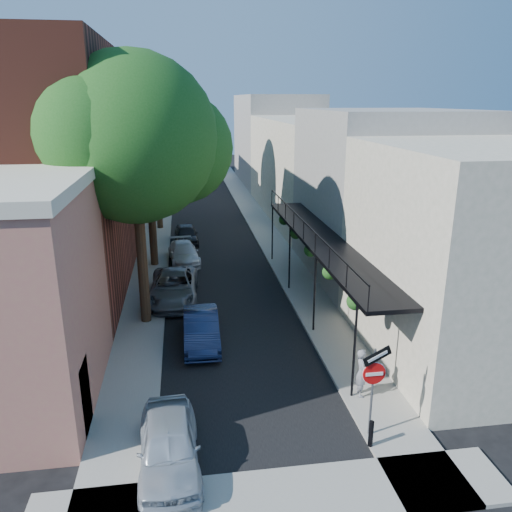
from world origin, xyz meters
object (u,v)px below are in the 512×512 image
object	(u,v)px
oak_near	(145,141)
parked_car_e	(186,234)
bollard	(371,434)
parked_car_d	(184,253)
oak_mid	(154,145)
parked_car_a	(169,446)
parked_car_b	(201,329)
parked_car_c	(174,287)
sign_post	(374,377)
pedestrian	(361,372)
oak_far	(160,117)

from	to	relation	value
oak_near	parked_car_e	distance (m)	14.46
bollard	parked_car_d	xyz separation A→B (m)	(-5.06, 17.97, 0.07)
parked_car_d	oak_mid	bearing A→B (deg)	-175.91
parked_car_a	parked_car_d	distance (m)	17.88
oak_mid	parked_car_a	size ratio (longest dim) A/B	2.54
parked_car_d	parked_car_b	bearing A→B (deg)	-92.70
parked_car_b	parked_car_e	xyz separation A→B (m)	(-0.41, 15.05, -0.01)
parked_car_b	parked_car_c	distance (m)	4.93
oak_mid	parked_car_e	size ratio (longest dim) A/B	2.72
bollard	parked_car_c	world-z (taller)	parked_car_c
oak_mid	bollard	bearing A→B (deg)	-70.10
sign_post	bollard	bearing A→B (deg)	-108.56
oak_mid	parked_car_c	size ratio (longest dim) A/B	2.03
parked_car_e	parked_car_a	bearing A→B (deg)	-94.96
sign_post	oak_mid	xyz separation A→B (m)	(-6.58, 17.26, 5.02)
bollard	pedestrian	size ratio (longest dim) A/B	0.48
parked_car_a	parked_car_d	world-z (taller)	parked_car_a
oak_far	parked_car_d	size ratio (longest dim) A/B	2.91
oak_mid	parked_car_e	world-z (taller)	oak_mid
parked_car_a	pedestrian	bearing A→B (deg)	18.89
sign_post	oak_mid	distance (m)	19.14
parked_car_b	parked_car_d	size ratio (longest dim) A/B	0.97
oak_near	parked_car_d	size ratio (longest dim) A/B	2.79
oak_mid	oak_far	distance (m)	9.12
parked_car_b	sign_post	bearing A→B (deg)	-54.89
oak_far	parked_car_e	xyz separation A→B (m)	(1.49, -4.58, -7.62)
bollard	parked_car_b	size ratio (longest dim) A/B	0.20
sign_post	bollard	size ratio (longest dim) A/B	3.74
oak_far	parked_car_a	bearing A→B (deg)	-88.38
parked_car_d	parked_car_c	bearing A→B (deg)	-101.04
parked_car_c	oak_mid	bearing A→B (deg)	100.88
oak_mid	parked_car_a	distance (m)	18.77
sign_post	parked_car_b	world-z (taller)	sign_post
bollard	parked_car_d	distance (m)	18.67
parked_car_d	pedestrian	distance (m)	16.47
oak_near	parked_car_b	distance (m)	7.92
oak_mid	parked_car_d	bearing A→B (deg)	10.01
oak_near	pedestrian	xyz separation A→B (m)	(6.96, -7.26, -6.92)
oak_far	parked_car_b	world-z (taller)	oak_far
oak_near	oak_mid	xyz separation A→B (m)	(-0.05, 7.97, -0.82)
parked_car_a	pedestrian	distance (m)	6.65
oak_far	parked_car_d	world-z (taller)	oak_far
oak_mid	parked_car_d	size ratio (longest dim) A/B	2.49
parked_car_c	bollard	bearing A→B (deg)	-62.03
oak_mid	sign_post	bearing A→B (deg)	-69.14
oak_far	sign_post	bearing A→B (deg)	-76.09
oak_near	parked_car_a	world-z (taller)	oak_near
oak_far	pedestrian	xyz separation A→B (m)	(6.94, -24.27, -7.30)
parked_car_c	pedestrian	bearing A→B (deg)	-53.90
parked_car_a	bollard	bearing A→B (deg)	-3.34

